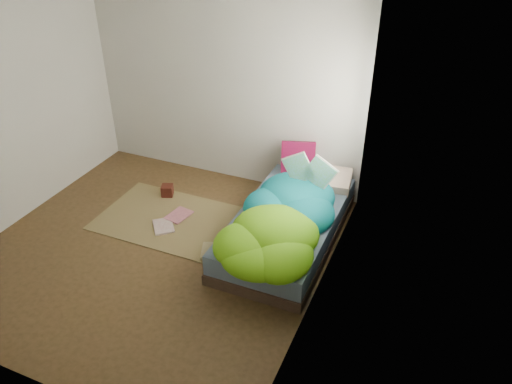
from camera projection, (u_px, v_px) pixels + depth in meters
ground at (155, 250)px, 5.27m from camera, size 3.50×3.50×0.00m
room_walls at (137, 106)px, 4.42m from camera, size 3.54×3.54×2.62m
bed at (287, 227)px, 5.34m from camera, size 1.00×2.00×0.34m
duvet at (281, 211)px, 4.99m from camera, size 0.96×1.84×0.34m
rug at (170, 219)px, 5.75m from camera, size 1.60×1.10×0.01m
pillow_floral at (324, 179)px, 5.73m from camera, size 0.64×0.45×0.13m
pillow_magenta at (298, 159)px, 5.88m from camera, size 0.42×0.24×0.40m
open_book at (309, 163)px, 5.19m from camera, size 0.49×0.12×0.30m
wooden_box at (167, 190)px, 6.14m from camera, size 0.18×0.18×0.14m
floor_book_a at (154, 228)px, 5.57m from camera, size 0.36×0.37×0.02m
floor_book_b at (171, 213)px, 5.83m from camera, size 0.27×0.33×0.03m
floor_book_c at (202, 251)px, 5.23m from camera, size 0.29×0.34×0.02m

